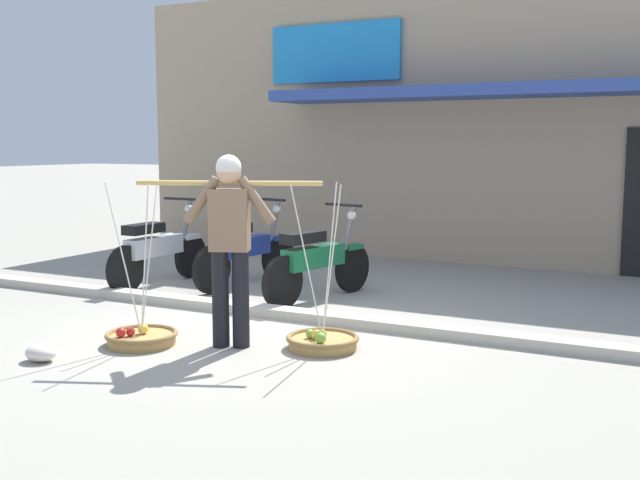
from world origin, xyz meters
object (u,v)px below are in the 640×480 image
(fruit_basket_left_side, at_px, (322,340))
(plastic_litter_bag, at_px, (41,353))
(fruit_vendor, at_px, (230,237))
(motorcycle_second_in_row, at_px, (244,251))
(fruit_basket_right_side, at_px, (141,337))
(motorcycle_nearest_shop, at_px, (158,250))
(motorcycle_third_in_row, at_px, (317,261))

(fruit_basket_left_side, distance_m, plastic_litter_bag, 2.36)
(fruit_vendor, relative_size, motorcycle_second_in_row, 0.94)
(fruit_basket_left_side, bearing_deg, motorcycle_second_in_row, 135.33)
(plastic_litter_bag, bearing_deg, fruit_vendor, 43.42)
(fruit_basket_right_side, xyz_separation_m, motorcycle_nearest_shop, (-1.68, 2.32, 0.38))
(motorcycle_second_in_row, bearing_deg, fruit_basket_right_side, -76.34)
(fruit_basket_right_side, bearing_deg, motorcycle_second_in_row, 103.66)
(fruit_vendor, relative_size, fruit_basket_right_side, 1.17)
(fruit_vendor, xyz_separation_m, motorcycle_nearest_shop, (-2.44, 2.01, -0.52))
(fruit_vendor, relative_size, motorcycle_third_in_row, 0.95)
(motorcycle_third_in_row, bearing_deg, plastic_litter_bag, -106.11)
(motorcycle_nearest_shop, distance_m, motorcycle_third_in_row, 2.21)
(fruit_basket_left_side, bearing_deg, fruit_vendor, -158.03)
(motorcycle_nearest_shop, bearing_deg, motorcycle_third_in_row, 2.78)
(fruit_vendor, height_order, plastic_litter_bag, fruit_vendor)
(motorcycle_second_in_row, bearing_deg, motorcycle_third_in_row, -15.78)
(fruit_vendor, bearing_deg, fruit_basket_left_side, 21.97)
(motorcycle_third_in_row, bearing_deg, fruit_vendor, -83.89)
(motorcycle_nearest_shop, bearing_deg, plastic_litter_bag, -67.53)
(fruit_basket_left_side, height_order, motorcycle_nearest_shop, fruit_basket_left_side)
(fruit_vendor, bearing_deg, motorcycle_second_in_row, 120.14)
(fruit_basket_right_side, relative_size, plastic_litter_bag, 5.18)
(motorcycle_second_in_row, bearing_deg, plastic_litter_bag, -85.60)
(fruit_basket_left_side, relative_size, fruit_basket_right_side, 1.00)
(motorcycle_nearest_shop, xyz_separation_m, motorcycle_third_in_row, (2.21, 0.11, 0.00))
(fruit_vendor, relative_size, motorcycle_nearest_shop, 0.93)
(fruit_vendor, height_order, fruit_basket_left_side, fruit_vendor)
(motorcycle_nearest_shop, bearing_deg, fruit_basket_left_side, -28.17)
(fruit_basket_left_side, bearing_deg, fruit_basket_right_side, -157.87)
(fruit_basket_left_side, distance_m, fruit_basket_right_side, 1.63)
(fruit_vendor, distance_m, motorcycle_second_in_row, 2.89)
(fruit_basket_right_side, bearing_deg, fruit_basket_left_side, 22.13)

